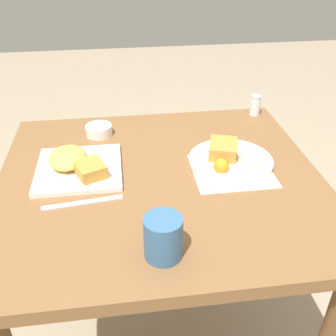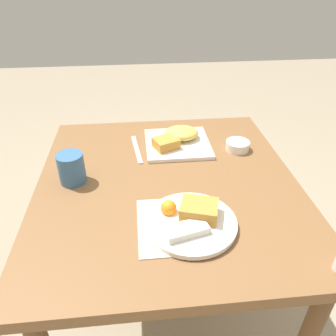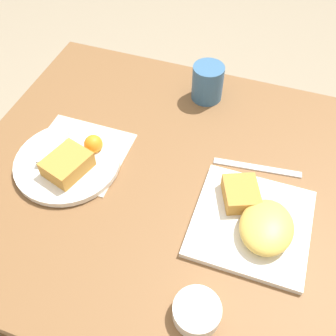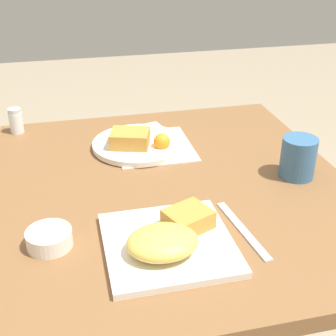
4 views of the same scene
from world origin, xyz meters
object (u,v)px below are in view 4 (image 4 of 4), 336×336
object	(u,v)px
butter_knife	(243,230)
plate_square_near	(169,240)
salt_shaker	(16,122)
sauce_ramekin	(49,238)
plate_oval_far	(138,142)
coffee_mug	(298,158)

from	to	relation	value
butter_knife	plate_square_near	bearing A→B (deg)	91.97
salt_shaker	plate_square_near	bearing A→B (deg)	-64.25
salt_shaker	butter_knife	xyz separation A→B (m)	(0.45, -0.60, -0.03)
sauce_ramekin	salt_shaker	bearing A→B (deg)	98.57
plate_oval_far	plate_square_near	bearing A→B (deg)	-92.63
sauce_ramekin	butter_knife	size ratio (longest dim) A/B	0.42
coffee_mug	salt_shaker	bearing A→B (deg)	147.56
salt_shaker	coffee_mug	bearing A→B (deg)	-32.44
salt_shaker	butter_knife	size ratio (longest dim) A/B	0.36
sauce_ramekin	butter_knife	bearing A→B (deg)	-5.80
plate_square_near	sauce_ramekin	xyz separation A→B (m)	(-0.22, 0.06, -0.00)
plate_oval_far	coffee_mug	world-z (taller)	coffee_mug
plate_square_near	plate_oval_far	xyz separation A→B (m)	(0.02, 0.44, -0.00)
plate_oval_far	coffee_mug	xyz separation A→B (m)	(0.34, -0.24, 0.03)
plate_square_near	sauce_ramekin	distance (m)	0.22
plate_square_near	sauce_ramekin	bearing A→B (deg)	164.26
plate_square_near	butter_knife	bearing A→B (deg)	8.47
butter_knife	coffee_mug	distance (m)	0.28
plate_oval_far	sauce_ramekin	size ratio (longest dim) A/B	2.85
butter_knife	coffee_mug	bearing A→B (deg)	-55.15
plate_square_near	salt_shaker	size ratio (longest dim) A/B	3.28
coffee_mug	plate_oval_far	bearing A→B (deg)	145.06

